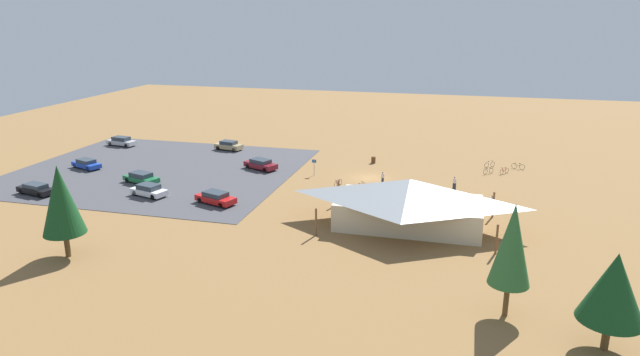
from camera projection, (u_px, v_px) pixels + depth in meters
The scene contains 28 objects.
ground at pixel (368, 178), 71.43m from camera, with size 160.00×160.00×0.00m, color olive.
parking_lot_asphalt at pixel (158, 170), 75.07m from camera, with size 36.26×32.33×0.05m, color #424247.
bike_pavilion at pixel (409, 200), 54.61m from camera, with size 16.67×9.80×4.81m.
trash_bin at pixel (373, 160), 78.51m from camera, with size 0.60×0.60×0.90m, color brown.
lot_sign at pixel (314, 165), 72.25m from camera, with size 0.56×0.08×2.20m.
pine_east at pixel (61, 200), 47.01m from camera, with size 3.55×3.55×8.14m.
pine_far_west at pixel (614, 287), 33.88m from camera, with size 3.95×3.95×6.51m.
pine_far_east at pixel (512, 245), 37.57m from camera, with size 2.83×2.83×8.19m.
bicycle_silver_yard_left at pixel (488, 171), 73.25m from camera, with size 1.28×1.26×0.83m.
bicycle_red_near_sign at pixel (504, 171), 73.25m from camera, with size 1.16×1.33×0.88m.
bicycle_yellow_lone_west at pixel (360, 186), 66.69m from camera, with size 0.96×1.45×0.91m.
bicycle_green_mid_cluster at pixel (518, 166), 75.41m from camera, with size 1.68×0.69×0.85m.
bicycle_black_back_row at pixel (357, 194), 63.85m from camera, with size 1.62×0.54×0.74m.
bicycle_teal_edge_south at pixel (339, 194), 63.99m from camera, with size 1.62×0.91×0.83m.
bicycle_white_trailside at pixel (490, 164), 76.40m from camera, with size 1.38×1.14×0.86m.
bicycle_orange_yard_center at pixel (353, 199), 62.23m from camera, with size 1.71×0.54×0.90m.
bicycle_purple_by_bin at pixel (338, 183), 68.05m from camera, with size 0.64×1.73×0.86m.
car_black_end_stall at pixel (36, 189), 64.72m from camera, with size 4.95×2.71×1.27m.
car_tan_front_row at pixel (229, 145), 85.77m from camera, with size 4.44×2.46×1.41m.
car_green_aisle_side at pixel (141, 178), 69.09m from camera, with size 5.02×3.14×1.33m.
car_red_back_corner at pixel (216, 198), 61.55m from camera, with size 4.98×3.28×1.36m.
car_blue_far_end at pixel (86, 164), 75.54m from camera, with size 4.71×3.16×1.27m.
car_white_near_entry at pixel (149, 190), 64.12m from camera, with size 4.65×2.91×1.39m.
car_maroon_second_row at pixel (261, 164), 75.19m from camera, with size 5.02×3.61×1.37m.
car_silver_inner_stall at pixel (121, 141), 88.51m from camera, with size 4.95×2.41×1.43m.
visitor_at_bikes at pixel (455, 183), 66.56m from camera, with size 0.39×0.40×1.65m.
visitor_by_pavilion at pixel (492, 203), 59.38m from camera, with size 0.36×0.36×1.75m.
visitor_near_lot at pixel (383, 178), 68.36m from camera, with size 0.36×0.36×1.71m.
Camera 1 is at (-11.57, 67.81, 20.18)m, focal length 31.50 mm.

